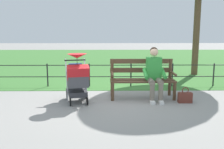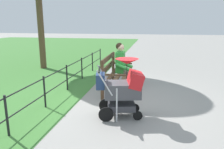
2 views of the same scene
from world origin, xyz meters
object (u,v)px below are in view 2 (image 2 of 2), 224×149
person_on_bench (124,65)px  handbag (136,79)px  park_bench (114,72)px  stroller (123,87)px

person_on_bench → handbag: person_on_bench is taller
park_bench → person_on_bench: 0.38m
park_bench → handbag: park_bench is taller
park_bench → person_on_bench: size_ratio=1.26×
park_bench → stroller: bearing=15.7°
person_on_bench → handbag: (-0.68, 0.29, -0.55)m
person_on_bench → handbag: bearing=156.8°
person_on_bench → handbag: size_ratio=3.45×
stroller → park_bench: bearing=-164.3°
person_on_bench → park_bench: bearing=-39.8°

